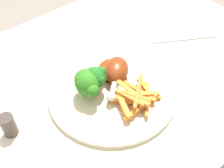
% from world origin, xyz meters
% --- Properties ---
extents(dining_table, '(0.97, 0.66, 0.75)m').
position_xyz_m(dining_table, '(0.00, 0.00, 0.61)').
color(dining_table, beige).
rests_on(dining_table, ground_plane).
extents(dinner_plate, '(0.29, 0.29, 0.01)m').
position_xyz_m(dinner_plate, '(0.03, 0.06, 0.75)').
color(dinner_plate, beige).
rests_on(dinner_plate, dining_table).
extents(broccoli_floret_front, '(0.06, 0.06, 0.07)m').
position_xyz_m(broccoli_floret_front, '(0.09, 0.04, 0.80)').
color(broccoli_floret_front, '#7FBE55').
rests_on(broccoli_floret_front, dinner_plate).
extents(broccoli_floret_middle, '(0.06, 0.05, 0.07)m').
position_xyz_m(broccoli_floret_middle, '(0.08, 0.03, 0.80)').
color(broccoli_floret_middle, '#7DBB51').
rests_on(broccoli_floret_middle, dinner_plate).
extents(broccoli_floret_back, '(0.05, 0.05, 0.07)m').
position_xyz_m(broccoli_floret_back, '(0.06, 0.04, 0.81)').
color(broccoli_floret_back, '#87AD5D').
rests_on(broccoli_floret_back, dinner_plate).
extents(carrot_fries_pile, '(0.11, 0.12, 0.03)m').
position_xyz_m(carrot_fries_pile, '(0.02, 0.11, 0.77)').
color(carrot_fries_pile, orange).
rests_on(carrot_fries_pile, dinner_plate).
extents(chicken_drumstick_near, '(0.08, 0.11, 0.04)m').
position_xyz_m(chicken_drumstick_near, '(0.00, 0.03, 0.78)').
color(chicken_drumstick_near, '#5B2012').
rests_on(chicken_drumstick_near, dinner_plate).
extents(chicken_drumstick_far, '(0.11, 0.08, 0.04)m').
position_xyz_m(chicken_drumstick_far, '(0.01, 0.02, 0.78)').
color(chicken_drumstick_far, '#5F1B0B').
rests_on(chicken_drumstick_far, dinner_plate).
extents(chicken_drumstick_extra, '(0.12, 0.11, 0.05)m').
position_xyz_m(chicken_drumstick_extra, '(0.00, 0.04, 0.78)').
color(chicken_drumstick_extra, '#551C0A').
rests_on(chicken_drumstick_extra, dinner_plate).
extents(fork, '(0.17, 0.11, 0.00)m').
position_xyz_m(fork, '(-0.26, 0.04, 0.75)').
color(fork, silver).
rests_on(fork, dining_table).
extents(pepper_shaker, '(0.03, 0.03, 0.05)m').
position_xyz_m(pepper_shaker, '(0.26, 0.01, 0.77)').
color(pepper_shaker, '#423833').
rests_on(pepper_shaker, dining_table).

